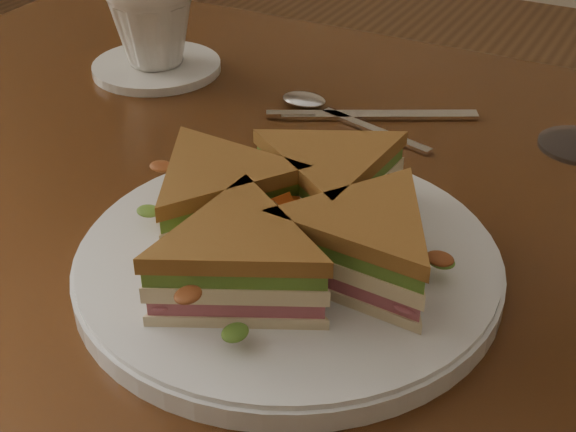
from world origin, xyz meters
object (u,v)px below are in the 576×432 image
Objects in this scene: table at (326,298)px; knife at (365,116)px; sandwich_wedges at (288,222)px; saucer at (157,67)px; plate at (288,264)px; spoon at (320,107)px; coffee_cup at (153,23)px.

table is 6.14× the size of knife.
sandwich_wedges is 1.84× the size of saucer.
table is at bearing 97.71° from sandwich_wedges.
sandwich_wedges is (0.00, -0.00, 0.04)m from plate.
table is at bearing 97.71° from plate.
sandwich_wedges is at bearing -40.53° from saucer.
saucer is at bearing -166.45° from spoon.
sandwich_wedges is 0.28m from spoon.
plate reaches higher than spoon.
knife is 0.26m from coffee_cup.
spoon is at bearing 161.12° from knife.
spoon is 0.92× the size of knife.
table is 0.15m from plate.
sandwich_wedges is at bearing -106.92° from knife.
spoon is 1.81× the size of coffee_cup.
sandwich_wedges is at bearing -53.27° from spoon.
plate is 1.60× the size of knife.
coffee_cup reaches higher than saucer.
saucer is (-0.21, 0.01, 0.00)m from spoon.
spoon is at bearing 111.18° from plate.
knife is 1.97× the size of coffee_cup.
plate is 0.28m from spoon.
saucer reaches higher than table.
spoon is at bearing 111.18° from sandwich_wedges.
coffee_cup reaches higher than table.
table is 0.17m from sandwich_wedges.
spoon is 0.21m from saucer.
saucer is 0.05m from coffee_cup.
coffee_cup is at bearing 139.47° from sandwich_wedges.
knife is (0.05, 0.01, -0.00)m from spoon.
plate is 1.74× the size of spoon.
saucer is (-0.31, 0.27, -0.04)m from sandwich_wedges.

